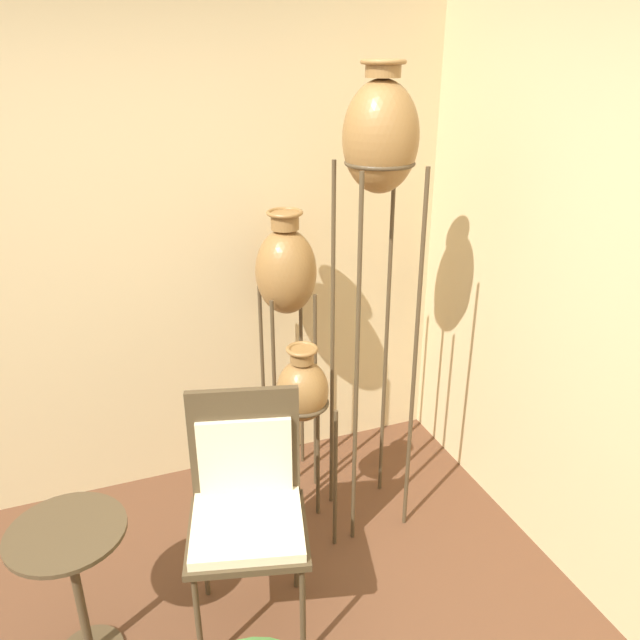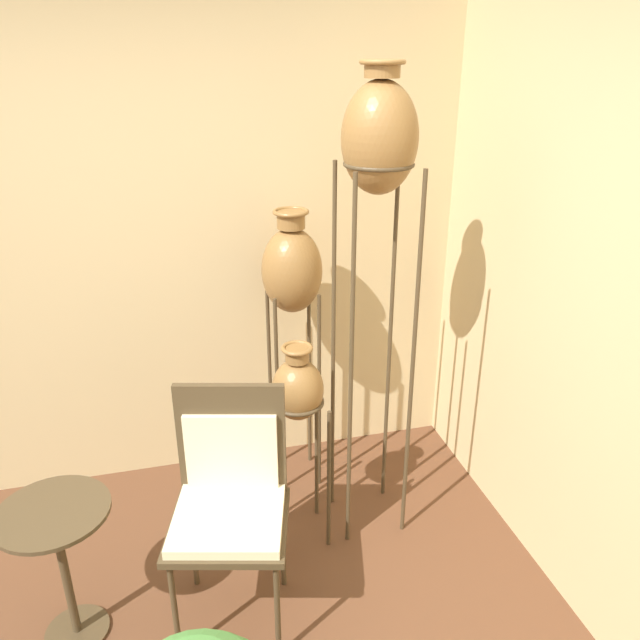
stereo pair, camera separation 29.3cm
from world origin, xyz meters
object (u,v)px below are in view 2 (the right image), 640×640
object	(u,v)px
chair	(230,491)
side_table	(60,547)
vase_stand_short	(298,393)
vase_stand_tall	(379,151)
vase_stand_medium	(292,274)

from	to	relation	value
chair	side_table	distance (m)	0.70
chair	vase_stand_short	bearing A→B (deg)	58.98
vase_stand_tall	chair	distance (m)	1.53
vase_stand_tall	side_table	distance (m)	2.04
vase_stand_medium	vase_stand_tall	bearing A→B (deg)	-56.26
vase_stand_tall	side_table	bearing A→B (deg)	-164.68
vase_stand_short	vase_stand_medium	bearing A→B (deg)	80.19
vase_stand_medium	chair	distance (m)	1.13
vase_stand_medium	chair	bearing A→B (deg)	-118.44
vase_stand_tall	vase_stand_short	xyz separation A→B (m)	(-0.37, -0.04, -1.07)
vase_stand_medium	vase_stand_short	bearing A→B (deg)	-99.81
side_table	chair	bearing A→B (deg)	-0.99
vase_stand_tall	vase_stand_medium	xyz separation A→B (m)	(-0.29, 0.43, -0.65)
vase_stand_tall	side_table	world-z (taller)	vase_stand_tall
vase_stand_short	side_table	size ratio (longest dim) A/B	1.63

